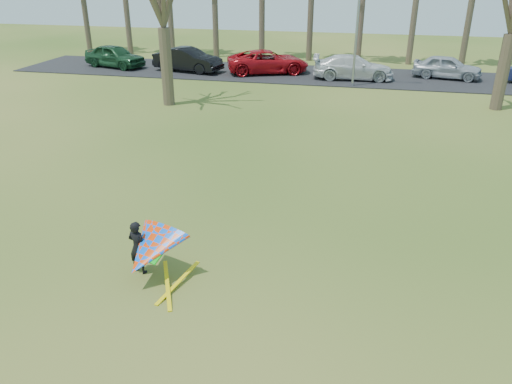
% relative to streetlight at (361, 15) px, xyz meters
% --- Properties ---
extents(ground, '(100.00, 100.00, 0.00)m').
position_rel_streetlight_xyz_m(ground, '(-2.16, -22.00, -4.46)').
color(ground, '#1F4E11').
rests_on(ground, ground).
extents(parking_strip, '(46.00, 7.00, 0.06)m').
position_rel_streetlight_xyz_m(parking_strip, '(-2.16, 3.00, -4.43)').
color(parking_strip, black).
rests_on(parking_strip, ground).
extents(streetlight, '(2.28, 0.18, 8.00)m').
position_rel_streetlight_xyz_m(streetlight, '(0.00, 0.00, 0.00)').
color(streetlight, gray).
rests_on(streetlight, ground).
extents(car_0, '(5.26, 3.25, 1.67)m').
position_rel_streetlight_xyz_m(car_0, '(-18.30, 2.49, -3.57)').
color(car_0, '#1B4426').
rests_on(car_0, parking_strip).
extents(car_1, '(5.41, 2.82, 1.70)m').
position_rel_streetlight_xyz_m(car_1, '(-12.27, 2.13, -3.56)').
color(car_1, black).
rests_on(car_1, parking_strip).
extents(car_2, '(6.44, 4.60, 1.63)m').
position_rel_streetlight_xyz_m(car_2, '(-6.38, 2.80, -3.59)').
color(car_2, '#AC0D15').
rests_on(car_2, parking_strip).
extents(car_3, '(5.61, 2.60, 1.59)m').
position_rel_streetlight_xyz_m(car_3, '(-0.25, 2.05, -3.61)').
color(car_3, silver).
rests_on(car_3, parking_strip).
extents(car_4, '(4.84, 2.71, 1.56)m').
position_rel_streetlight_xyz_m(car_4, '(6.08, 3.68, -3.63)').
color(car_4, '#A1A6AE').
rests_on(car_4, parking_strip).
extents(kite_flyer, '(2.13, 2.39, 2.02)m').
position_rel_streetlight_xyz_m(kite_flyer, '(-4.13, -23.42, -3.63)').
color(kite_flyer, black).
rests_on(kite_flyer, ground).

